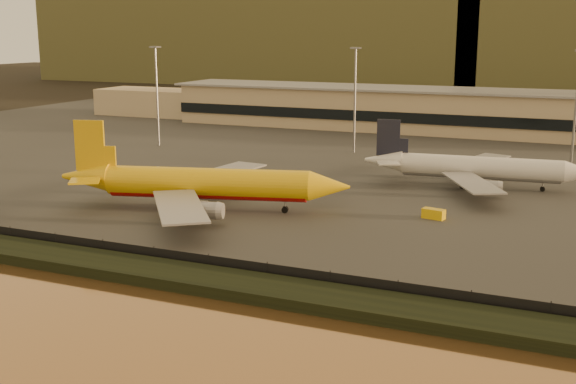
% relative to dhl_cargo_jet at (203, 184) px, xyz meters
% --- Properties ---
extents(ground, '(900.00, 900.00, 0.00)m').
position_rel_dhl_cargo_jet_xyz_m(ground, '(14.75, -14.57, -4.59)').
color(ground, black).
rests_on(ground, ground).
extents(embankment, '(320.00, 7.00, 1.40)m').
position_rel_dhl_cargo_jet_xyz_m(embankment, '(14.75, -31.57, -3.89)').
color(embankment, black).
rests_on(embankment, ground).
extents(tarmac, '(320.00, 220.00, 0.20)m').
position_rel_dhl_cargo_jet_xyz_m(tarmac, '(14.75, 80.43, -4.49)').
color(tarmac, '#2D2D2D').
rests_on(tarmac, ground).
extents(perimeter_fence, '(300.00, 0.05, 2.20)m').
position_rel_dhl_cargo_jet_xyz_m(perimeter_fence, '(14.75, -27.57, -3.29)').
color(perimeter_fence, black).
rests_on(perimeter_fence, tarmac).
extents(terminal_building, '(202.00, 25.00, 12.60)m').
position_rel_dhl_cargo_jet_xyz_m(terminal_building, '(0.22, 110.98, 1.65)').
color(terminal_building, tan).
rests_on(terminal_building, tarmac).
extents(apron_light_masts, '(152.20, 12.20, 25.40)m').
position_rel_dhl_cargo_jet_xyz_m(apron_light_masts, '(29.75, 60.43, 11.11)').
color(apron_light_masts, slate).
rests_on(apron_light_masts, tarmac).
extents(distant_hills, '(470.00, 160.00, 70.00)m').
position_rel_dhl_cargo_jet_xyz_m(distant_hills, '(-5.99, 325.43, 26.80)').
color(distant_hills, brown).
rests_on(distant_hills, ground).
extents(dhl_cargo_jet, '(48.63, 46.62, 14.71)m').
position_rel_dhl_cargo_jet_xyz_m(dhl_cargo_jet, '(0.00, 0.00, 0.00)').
color(dhl_cargo_jet, '#E4B20C').
rests_on(dhl_cargo_jet, tarmac).
extents(white_narrowbody_jet, '(43.21, 41.95, 12.41)m').
position_rel_dhl_cargo_jet_xyz_m(white_narrowbody_jet, '(38.89, 36.19, -0.69)').
color(white_narrowbody_jet, silver).
rests_on(white_narrowbody_jet, tarmac).
extents(gse_vehicle_yellow, '(3.80, 2.30, 1.60)m').
position_rel_dhl_cargo_jet_xyz_m(gse_vehicle_yellow, '(36.65, 9.52, -3.60)').
color(gse_vehicle_yellow, '#E4B20C').
rests_on(gse_vehicle_yellow, tarmac).
extents(gse_vehicle_white, '(4.47, 3.30, 1.84)m').
position_rel_dhl_cargo_jet_xyz_m(gse_vehicle_white, '(-8.51, 19.37, -3.48)').
color(gse_vehicle_white, silver).
rests_on(gse_vehicle_white, tarmac).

